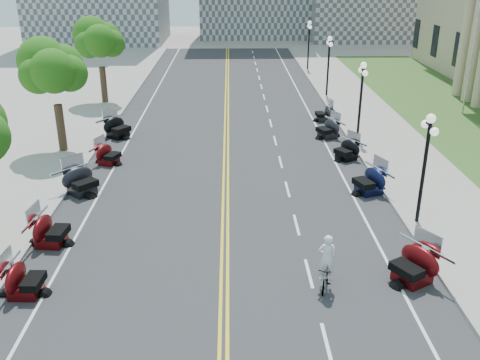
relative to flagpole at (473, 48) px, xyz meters
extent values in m
plane|color=gray|center=(-18.00, -22.00, -5.00)|extent=(160.00, 160.00, 0.00)
cube|color=#333335|center=(-18.00, -12.00, -5.00)|extent=(16.00, 90.00, 0.01)
cube|color=yellow|center=(-18.12, -12.00, -4.99)|extent=(0.12, 90.00, 0.00)
cube|color=yellow|center=(-17.88, -12.00, -4.99)|extent=(0.12, 90.00, 0.00)
cube|color=white|center=(-11.60, -12.00, -4.99)|extent=(0.12, 90.00, 0.00)
cube|color=white|center=(-24.40, -12.00, -4.99)|extent=(0.12, 90.00, 0.00)
cube|color=white|center=(-14.80, -26.00, -4.99)|extent=(0.12, 2.00, 0.00)
cube|color=white|center=(-14.80, -22.00, -4.99)|extent=(0.12, 2.00, 0.00)
cube|color=white|center=(-14.80, -18.00, -4.99)|extent=(0.12, 2.00, 0.00)
cube|color=white|center=(-14.80, -14.00, -4.99)|extent=(0.12, 2.00, 0.00)
cube|color=white|center=(-14.80, -10.00, -4.99)|extent=(0.12, 2.00, 0.00)
cube|color=white|center=(-14.80, -6.00, -4.99)|extent=(0.12, 2.00, 0.00)
cube|color=white|center=(-14.80, -2.00, -4.99)|extent=(0.12, 2.00, 0.00)
cube|color=white|center=(-14.80, 2.00, -4.99)|extent=(0.12, 2.00, 0.00)
cube|color=white|center=(-14.80, 6.00, -4.99)|extent=(0.12, 2.00, 0.00)
cube|color=white|center=(-14.80, 10.00, -4.99)|extent=(0.12, 2.00, 0.00)
cube|color=white|center=(-14.80, 14.00, -4.99)|extent=(0.12, 2.00, 0.00)
cube|color=white|center=(-14.80, 18.00, -4.99)|extent=(0.12, 2.00, 0.00)
cube|color=white|center=(-14.80, 22.00, -4.99)|extent=(0.12, 2.00, 0.00)
cube|color=white|center=(-14.80, 26.00, -4.99)|extent=(0.12, 2.00, 0.00)
cube|color=white|center=(-14.80, 30.00, -4.99)|extent=(0.12, 2.00, 0.00)
cube|color=#9E9991|center=(-7.50, -12.00, -4.92)|extent=(5.00, 90.00, 0.15)
cube|color=#9E9991|center=(-28.50, -12.00, -4.92)|extent=(5.00, 90.00, 0.15)
cube|color=#356023|center=(-0.50, -4.00, -4.95)|extent=(9.00, 60.00, 0.10)
imported|color=#A51414|center=(-14.36, -22.95, -4.52)|extent=(0.89, 1.66, 0.96)
imported|color=silver|center=(-14.36, -22.95, -3.14)|extent=(0.66, 0.43, 1.80)
camera|label=1|loc=(-17.74, -39.27, 6.03)|focal=40.00mm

